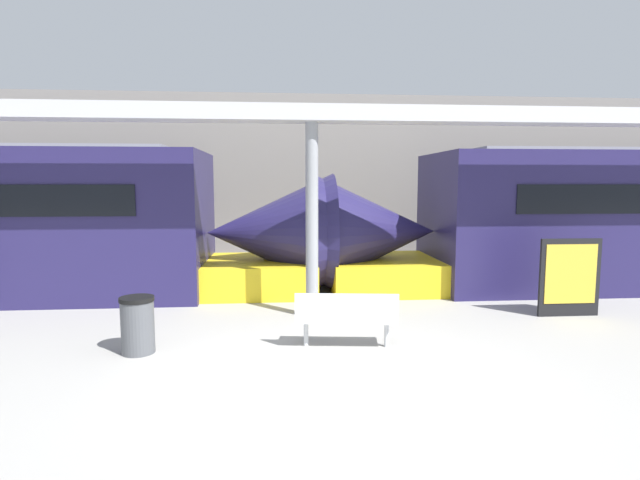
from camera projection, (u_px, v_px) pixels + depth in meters
ground_plane at (326, 375)px, 6.30m from camera, size 60.00×60.00×0.00m
station_wall at (298, 180)px, 14.75m from camera, size 56.00×0.20×5.00m
bench_near at (346, 315)px, 7.29m from camera, size 1.54×0.61×0.84m
trash_bin at (138, 325)px, 7.09m from camera, size 0.48×0.48×0.82m
poster_board at (570, 277)px, 9.04m from camera, size 1.13×0.07×1.42m
support_column_near at (312, 221)px, 8.88m from camera, size 0.23×0.23×3.48m
canopy_beam at (312, 114)px, 8.67m from camera, size 28.00×0.60×0.28m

